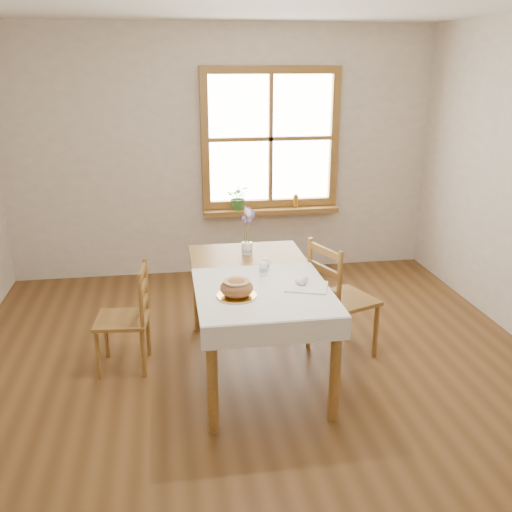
{
  "coord_description": "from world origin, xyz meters",
  "views": [
    {
      "loc": [
        -0.61,
        -3.5,
        2.21
      ],
      "look_at": [
        0.0,
        0.3,
        0.9
      ],
      "focal_mm": 40.0,
      "sensor_mm": 36.0,
      "label": 1
    }
  ],
  "objects": [
    {
      "name": "ground",
      "position": [
        0.0,
        0.0,
        0.0
      ],
      "size": [
        5.0,
        5.0,
        0.0
      ],
      "primitive_type": "plane",
      "color": "brown",
      "rests_on": "ground"
    },
    {
      "name": "room_walls",
      "position": [
        0.0,
        0.0,
        1.71
      ],
      "size": [
        4.6,
        5.1,
        2.65
      ],
      "color": "beige",
      "rests_on": "ground"
    },
    {
      "name": "window",
      "position": [
        0.5,
        2.47,
        1.45
      ],
      "size": [
        1.46,
        0.08,
        1.46
      ],
      "color": "olive",
      "rests_on": "ground"
    },
    {
      "name": "window_sill",
      "position": [
        0.5,
        2.4,
        0.69
      ],
      "size": [
        1.46,
        0.2,
        0.05
      ],
      "color": "olive",
      "rests_on": "ground"
    },
    {
      "name": "dining_table",
      "position": [
        0.0,
        0.3,
        0.66
      ],
      "size": [
        0.9,
        1.6,
        0.75
      ],
      "color": "olive",
      "rests_on": "ground"
    },
    {
      "name": "table_linen",
      "position": [
        0.0,
        -0.0,
        0.76
      ],
      "size": [
        0.91,
        0.99,
        0.01
      ],
      "primitive_type": "cube",
      "color": "white",
      "rests_on": "dining_table"
    },
    {
      "name": "chair_left",
      "position": [
        -0.98,
        0.47,
        0.41
      ],
      "size": [
        0.43,
        0.42,
        0.82
      ],
      "primitive_type": null,
      "rotation": [
        0.0,
        0.0,
        -1.66
      ],
      "color": "olive",
      "rests_on": "ground"
    },
    {
      "name": "chair_right",
      "position": [
        0.71,
        0.44,
        0.47
      ],
      "size": [
        0.58,
        0.57,
        0.94
      ],
      "primitive_type": null,
      "rotation": [
        0.0,
        0.0,
        1.93
      ],
      "color": "olive",
      "rests_on": "ground"
    },
    {
      "name": "bread_plate",
      "position": [
        -0.19,
        -0.09,
        0.77
      ],
      "size": [
        0.31,
        0.31,
        0.01
      ],
      "primitive_type": "cylinder",
      "rotation": [
        0.0,
        0.0,
        0.25
      ],
      "color": "white",
      "rests_on": "table_linen"
    },
    {
      "name": "bread_loaf",
      "position": [
        -0.19,
        -0.09,
        0.83
      ],
      "size": [
        0.22,
        0.22,
        0.12
      ],
      "primitive_type": "ellipsoid",
      "color": "#A7663B",
      "rests_on": "bread_plate"
    },
    {
      "name": "egg_napkin",
      "position": [
        0.3,
        -0.0,
        0.77
      ],
      "size": [
        0.34,
        0.31,
        0.01
      ],
      "primitive_type": "cube",
      "rotation": [
        0.0,
        0.0,
        -0.34
      ],
      "color": "white",
      "rests_on": "table_linen"
    },
    {
      "name": "eggs",
      "position": [
        0.3,
        -0.0,
        0.8
      ],
      "size": [
        0.27,
        0.25,
        0.05
      ],
      "primitive_type": null,
      "rotation": [
        0.0,
        0.0,
        -0.34
      ],
      "color": "white",
      "rests_on": "egg_napkin"
    },
    {
      "name": "salt_shaker",
      "position": [
        0.08,
        0.37,
        0.81
      ],
      "size": [
        0.07,
        0.07,
        0.1
      ],
      "primitive_type": "cylinder",
      "rotation": [
        0.0,
        0.0,
        -0.27
      ],
      "color": "white",
      "rests_on": "table_linen"
    },
    {
      "name": "pepper_shaker",
      "position": [
        0.05,
        0.27,
        0.81
      ],
      "size": [
        0.06,
        0.06,
        0.11
      ],
      "primitive_type": "cylinder",
      "rotation": [
        0.0,
        0.0,
        -0.16
      ],
      "color": "white",
      "rests_on": "table_linen"
    },
    {
      "name": "flower_vase",
      "position": [
        0.0,
        0.78,
        0.8
      ],
      "size": [
        0.11,
        0.11,
        0.1
      ],
      "primitive_type": "cylinder",
      "rotation": [
        0.0,
        0.0,
        0.29
      ],
      "color": "white",
      "rests_on": "dining_table"
    },
    {
      "name": "lavender_bouquet",
      "position": [
        0.0,
        0.78,
        0.99
      ],
      "size": [
        0.15,
        0.15,
        0.29
      ],
      "primitive_type": null,
      "color": "#6B5393",
      "rests_on": "flower_vase"
    },
    {
      "name": "potted_plant",
      "position": [
        0.15,
        2.4,
        0.82
      ],
      "size": [
        0.28,
        0.3,
        0.21
      ],
      "primitive_type": "imported",
      "rotation": [
        0.0,
        0.0,
        -0.19
      ],
      "color": "#34702D",
      "rests_on": "window_sill"
    },
    {
      "name": "amber_bottle",
      "position": [
        0.77,
        2.4,
        0.79
      ],
      "size": [
        0.05,
        0.05,
        0.15
      ],
      "primitive_type": "cylinder",
      "rotation": [
        0.0,
        0.0,
        0.0
      ],
      "color": "#9B671C",
      "rests_on": "window_sill"
    }
  ]
}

